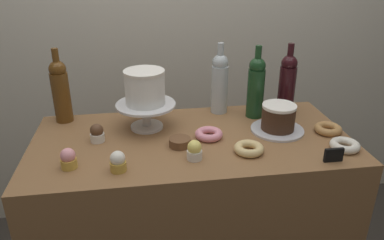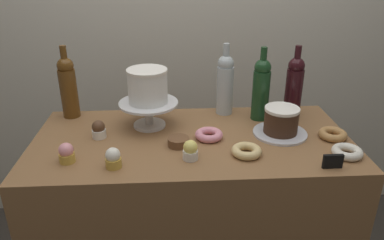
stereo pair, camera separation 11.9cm
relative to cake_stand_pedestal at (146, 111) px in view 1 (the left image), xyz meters
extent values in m
cube|color=beige|center=(0.18, 0.76, 0.27)|extent=(6.00, 0.05, 2.60)
cube|color=brown|center=(0.18, -0.13, -0.55)|extent=(1.28, 0.62, 0.95)
cylinder|color=silver|center=(0.00, 0.00, -0.07)|extent=(0.14, 0.14, 0.01)
cylinder|color=silver|center=(0.00, 0.00, -0.02)|extent=(0.04, 0.04, 0.09)
cylinder|color=silver|center=(0.00, 0.00, 0.03)|extent=(0.25, 0.25, 0.01)
cylinder|color=white|center=(0.00, 0.00, 0.10)|extent=(0.16, 0.16, 0.13)
cylinder|color=white|center=(0.00, 0.00, 0.17)|extent=(0.17, 0.17, 0.01)
cylinder|color=silver|center=(0.54, -0.11, -0.07)|extent=(0.22, 0.22, 0.01)
cylinder|color=#3D2619|center=(0.54, -0.11, -0.02)|extent=(0.14, 0.14, 0.10)
cylinder|color=white|center=(0.54, -0.11, 0.03)|extent=(0.14, 0.14, 0.01)
cylinder|color=#5B3814|center=(-0.36, 0.13, 0.03)|extent=(0.08, 0.08, 0.22)
sphere|color=#5B3814|center=(-0.36, 0.13, 0.16)|extent=(0.07, 0.07, 0.07)
cylinder|color=#5B3814|center=(-0.36, 0.13, 0.21)|extent=(0.03, 0.03, 0.08)
cylinder|color=black|center=(0.64, 0.07, 0.03)|extent=(0.08, 0.08, 0.22)
sphere|color=black|center=(0.64, 0.07, 0.16)|extent=(0.07, 0.07, 0.07)
cylinder|color=black|center=(0.64, 0.07, 0.21)|extent=(0.03, 0.03, 0.08)
cylinder|color=#B2BCC1|center=(0.34, 0.13, 0.03)|extent=(0.08, 0.08, 0.22)
sphere|color=#B2BCC1|center=(0.34, 0.13, 0.16)|extent=(0.07, 0.07, 0.07)
cylinder|color=#B2BCC1|center=(0.34, 0.13, 0.21)|extent=(0.03, 0.03, 0.08)
cylinder|color=#193D1E|center=(0.49, 0.05, 0.03)|extent=(0.08, 0.08, 0.22)
sphere|color=#193D1E|center=(0.49, 0.05, 0.16)|extent=(0.07, 0.07, 0.07)
cylinder|color=#193D1E|center=(0.49, 0.05, 0.21)|extent=(0.03, 0.03, 0.08)
cylinder|color=white|center=(-0.20, -0.10, -0.06)|extent=(0.06, 0.06, 0.03)
sphere|color=brown|center=(-0.20, -0.10, -0.03)|extent=(0.05, 0.05, 0.05)
cylinder|color=gold|center=(-0.11, -0.33, -0.06)|extent=(0.06, 0.06, 0.03)
sphere|color=white|center=(-0.11, -0.33, -0.03)|extent=(0.05, 0.05, 0.05)
cylinder|color=gold|center=(-0.28, -0.29, -0.06)|extent=(0.06, 0.06, 0.03)
sphere|color=pink|center=(-0.28, -0.29, -0.03)|extent=(0.05, 0.05, 0.05)
cylinder|color=white|center=(0.16, -0.29, -0.06)|extent=(0.06, 0.06, 0.03)
sphere|color=#EFDB6B|center=(0.16, -0.29, -0.03)|extent=(0.05, 0.05, 0.05)
torus|color=silver|center=(0.74, -0.30, -0.06)|extent=(0.11, 0.11, 0.03)
torus|color=#E0C17F|center=(0.37, -0.27, -0.06)|extent=(0.11, 0.11, 0.03)
torus|color=pink|center=(0.24, -0.13, -0.06)|extent=(0.11, 0.11, 0.03)
torus|color=#B27F47|center=(0.74, -0.16, -0.06)|extent=(0.11, 0.11, 0.03)
cylinder|color=brown|center=(0.12, -0.18, -0.07)|extent=(0.08, 0.08, 0.01)
cylinder|color=brown|center=(0.12, -0.18, -0.06)|extent=(0.08, 0.08, 0.01)
cylinder|color=brown|center=(0.12, -0.18, -0.05)|extent=(0.08, 0.08, 0.01)
cube|color=black|center=(0.65, -0.38, -0.05)|extent=(0.07, 0.01, 0.05)
camera|label=1|loc=(-0.02, -1.45, 0.61)|focal=34.93mm
camera|label=2|loc=(0.10, -1.47, 0.61)|focal=34.93mm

